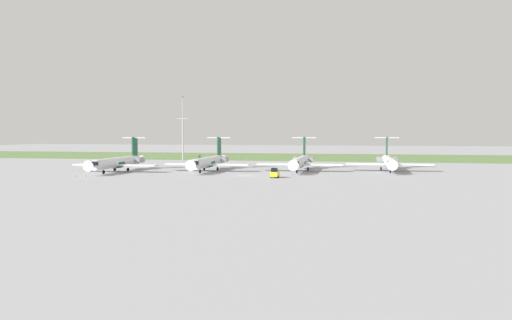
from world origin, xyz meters
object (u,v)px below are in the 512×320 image
antenna_mast (183,134)px  baggage_tug (275,173)px  regional_jet_second (209,161)px  regional_jet_nearest (118,162)px  safety_cone_front_marker (76,176)px  regional_jet_fourth (389,161)px  regional_jet_third (300,161)px  safety_cone_mid_marker (85,176)px

antenna_mast → baggage_tug: 77.22m
regional_jet_second → regional_jet_nearest: bearing=-162.6°
regional_jet_second → safety_cone_front_marker: (-24.96, -24.43, -2.26)m
regional_jet_nearest → regional_jet_fourth: 72.20m
regional_jet_nearest → regional_jet_third: bearing=14.0°
regional_jet_fourth → regional_jet_nearest: bearing=-166.4°
safety_cone_front_marker → regional_jet_third: bearing=30.5°
antenna_mast → regional_jet_second: bearing=-63.0°
safety_cone_mid_marker → regional_jet_second: bearing=47.4°
safety_cone_mid_marker → regional_jet_fourth: bearing=26.1°
antenna_mast → baggage_tug: (43.92, -62.91, -8.70)m
regional_jet_fourth → antenna_mast: size_ratio=1.33×
baggage_tug → safety_cone_front_marker: size_ratio=5.82×
regional_jet_fourth → safety_cone_mid_marker: size_ratio=56.36×
regional_jet_nearest → regional_jet_second: size_ratio=1.00×
regional_jet_third → regional_jet_fourth: same height
antenna_mast → baggage_tug: size_ratio=7.31×
baggage_tug → safety_cone_mid_marker: 43.70m
regional_jet_third → antenna_mast: bearing=139.1°
regional_jet_third → safety_cone_front_marker: size_ratio=56.36×
regional_jet_nearest → baggage_tug: (43.43, -10.16, -1.53)m
regional_jet_second → safety_cone_front_marker: bearing=-135.6°
regional_jet_fourth → safety_cone_front_marker: regional_jet_fourth is taller
regional_jet_second → safety_cone_mid_marker: 33.26m
antenna_mast → safety_cone_mid_marker: (0.82, -70.06, -9.43)m
regional_jet_second → safety_cone_front_marker: regional_jet_second is taller
regional_jet_second → safety_cone_front_marker: size_ratio=56.36×
regional_jet_second → regional_jet_third: same height
baggage_tug → safety_cone_mid_marker: size_ratio=5.82×
safety_cone_mid_marker → regional_jet_nearest: bearing=91.1°
baggage_tug → safety_cone_front_marker: (-45.62, -7.14, -0.73)m
regional_jet_third → antenna_mast: antenna_mast is taller
regional_jet_second → baggage_tug: 26.98m
antenna_mast → safety_cone_front_marker: 70.70m
regional_jet_nearest → regional_jet_third: size_ratio=1.00×
regional_jet_fourth → antenna_mast: antenna_mast is taller
regional_jet_nearest → safety_cone_mid_marker: size_ratio=56.36×
regional_jet_fourth → baggage_tug: size_ratio=9.69×
regional_jet_nearest → safety_cone_mid_marker: regional_jet_nearest is taller
regional_jet_fourth → safety_cone_mid_marker: (-69.86, -34.24, -2.26)m
regional_jet_fourth → safety_cone_mid_marker: bearing=-153.9°
regional_jet_nearest → regional_jet_third: (46.89, 11.66, 0.00)m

